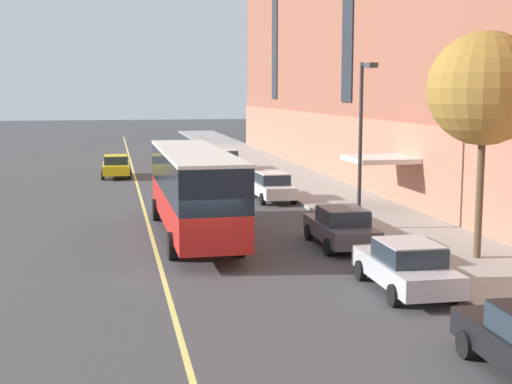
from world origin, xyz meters
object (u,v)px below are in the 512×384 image
at_px(parked_car_white_0, 272,186).
at_px(parked_car_silver_4, 406,266).
at_px(parked_car_white_2, 226,160).
at_px(street_lamp, 363,128).
at_px(parked_car_darkgray_1, 341,227).
at_px(street_tree_mid_block, 484,89).
at_px(city_bus, 193,187).
at_px(taxi_cab, 116,166).

bearing_deg(parked_car_white_0, parked_car_silver_4, -90.04).
xyz_separation_m(parked_car_white_2, parked_car_silver_4, (0.03, -34.32, 0.00)).
bearing_deg(street_lamp, parked_car_white_2, 94.00).
bearing_deg(parked_car_darkgray_1, street_tree_mid_block, -39.58).
bearing_deg(city_bus, parked_car_silver_4, -60.09).
distance_m(parked_car_white_0, street_lamp, 10.38).
distance_m(parked_car_darkgray_1, street_tree_mid_block, 7.35).
height_order(city_bus, street_tree_mid_block, street_tree_mid_block).
distance_m(parked_car_white_0, parked_car_darkgray_1, 12.09).
bearing_deg(parked_car_white_2, street_lamp, -86.00).
height_order(parked_car_darkgray_1, taxi_cab, same).
bearing_deg(street_lamp, street_tree_mid_block, -68.78).
bearing_deg(parked_car_darkgray_1, taxi_cab, 108.64).
distance_m(city_bus, taxi_cab, 22.06).
xyz_separation_m(parked_car_darkgray_1, taxi_cab, (-8.35, 24.75, -0.00)).
relative_size(parked_car_white_2, street_tree_mid_block, 0.59).
distance_m(parked_car_silver_4, street_tree_mid_block, 7.29).
relative_size(city_bus, parked_car_white_2, 2.70).
height_order(city_bus, street_lamp, street_lamp).
xyz_separation_m(city_bus, parked_car_darkgray_1, (5.38, -2.93, -1.31)).
relative_size(parked_car_white_0, street_tree_mid_block, 0.61).
height_order(parked_car_white_2, street_lamp, street_lamp).
distance_m(parked_car_white_0, parked_car_white_2, 15.90).
distance_m(parked_car_white_0, taxi_cab, 15.15).
relative_size(parked_car_white_2, taxi_cab, 1.01).
height_order(city_bus, taxi_cab, city_bus).
bearing_deg(taxi_cab, parked_car_silver_4, -75.04).
height_order(parked_car_silver_4, street_lamp, street_lamp).
bearing_deg(city_bus, taxi_cab, 97.77).
distance_m(street_tree_mid_block, street_lamp, 6.42).
bearing_deg(street_tree_mid_block, parked_car_white_0, 104.56).
distance_m(parked_car_white_2, taxi_cab, 8.89).
bearing_deg(taxi_cab, street_lamp, -65.66).
bearing_deg(taxi_cab, city_bus, -82.23).
height_order(parked_car_white_0, street_lamp, street_lamp).
bearing_deg(parked_car_white_0, street_lamp, -79.70).
bearing_deg(parked_car_white_2, parked_car_white_0, -89.85).
xyz_separation_m(city_bus, taxi_cab, (-2.98, 21.82, -1.31)).
bearing_deg(taxi_cab, parked_car_white_2, 21.38).
height_order(taxi_cab, street_tree_mid_block, street_tree_mid_block).
bearing_deg(street_tree_mid_block, parked_car_darkgray_1, 140.42).
distance_m(parked_car_white_2, street_tree_mid_block, 31.96).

